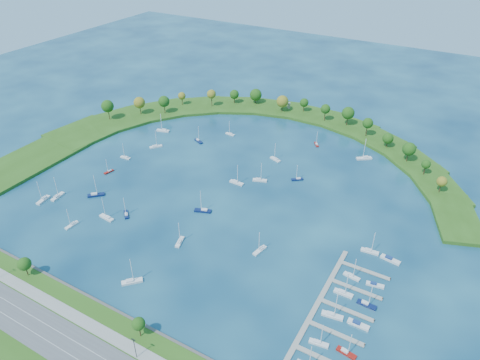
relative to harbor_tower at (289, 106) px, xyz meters
The scene contains 38 objects.
ground 120.06m from the harbor_tower, 82.63° to the right, with size 700.00×700.00×0.00m, color #072543.
south_shoreline 242.38m from the harbor_tower, 86.35° to the right, with size 420.00×43.10×11.60m.
breakwater 76.85m from the harbor_tower, 113.76° to the right, with size 286.74×247.64×2.00m.
breakwater_trees 33.36m from the harbor_tower, 105.25° to the right, with size 240.72×94.70×15.40m.
harbor_tower is the anchor object (origin of this frame).
dock_system 206.28m from the harbor_tower, 60.78° to the right, with size 24.28×82.00×1.60m.
moored_boat_0 169.02m from the harbor_tower, 70.22° to the right, with size 3.94×8.53×12.10m.
moored_boat_1 170.35m from the harbor_tower, 105.62° to the right, with size 8.61×8.37×13.80m.
moored_boat_2 193.76m from the harbor_tower, 100.86° to the right, with size 2.61×7.74×11.20m.
moored_boat_3 59.86m from the harbor_tower, 46.87° to the right, with size 5.36×6.63×9.90m.
moored_boat_4 137.22m from the harbor_tower, 116.31° to the right, with size 7.30×2.43×10.57m.
moored_boat_5 114.35m from the harbor_tower, 81.25° to the right, with size 8.89×2.71×12.97m.
moored_boat_6 88.38m from the harbor_tower, 31.76° to the right, with size 9.75×8.13×14.71m.
moored_boat_7 114.46m from the harbor_tower, 117.65° to the right, with size 7.06×8.29×12.59m.
moored_boat_8 86.41m from the harbor_tower, 112.04° to the right, with size 8.38×5.56×12.03m.
moored_boat_9 102.91m from the harbor_tower, 62.60° to the right, with size 6.87×5.97×10.50m.
moored_boat_10 102.05m from the harbor_tower, 128.86° to the right, with size 9.71×5.04×13.74m.
moored_boat_11 194.54m from the harbor_tower, 110.47° to the right, with size 4.00×9.23×13.13m.
moored_boat_12 107.43m from the harbor_tower, 74.82° to the right, with size 8.85×5.21×12.57m.
moored_boat_13 178.56m from the harbor_tower, 98.09° to the right, with size 9.30×3.42×13.37m.
moored_boat_14 147.00m from the harbor_tower, 83.91° to the right, with size 9.54×5.59×13.54m.
moored_boat_15 170.36m from the harbor_tower, 96.18° to the right, with size 6.95×6.55×10.98m.
moored_boat_16 62.77m from the harbor_tower, 107.37° to the right, with size 7.28×2.68×10.47m.
moored_boat_17 152.74m from the harbor_tower, 112.20° to the right, with size 3.17×6.68×9.47m.
moored_boat_18 80.59m from the harbor_tower, 71.63° to the right, with size 8.40×5.02×11.94m.
moored_boat_19 206.10m from the harbor_tower, 85.12° to the right, with size 8.27×8.43×13.56m.
moored_boat_20 174.39m from the harbor_tower, 83.42° to the right, with size 4.45×8.36×11.84m.
moored_boat_21 187.17m from the harbor_tower, 109.84° to the right, with size 3.60×9.19×13.15m.
docked_boat_2 219.01m from the harbor_tower, 62.56° to the right, with size 7.81×3.06×11.17m.
docked_boat_3 223.03m from the harbor_tower, 60.02° to the right, with size 7.98×3.27×11.39m.
docked_boat_4 205.70m from the harbor_tower, 60.62° to the right, with size 9.07×3.65×12.96m.
docked_boat_5 210.22m from the harbor_tower, 58.01° to the right, with size 8.79×2.67×1.78m.
docked_boat_6 193.74m from the harbor_tower, 58.61° to the right, with size 8.36×2.44×12.24m.
docked_boat_7 200.42m from the harbor_tower, 56.22° to the right, with size 8.31×2.69×12.07m.
docked_boat_8 184.02m from the harbor_tower, 56.73° to the right, with size 7.88×3.22×11.25m.
docked_boat_9 189.90m from the harbor_tower, 54.08° to the right, with size 8.01×3.38×1.58m.
docked_boat_10 168.80m from the harbor_tower, 52.26° to the right, with size 8.65×3.13×12.46m.
docked_boat_11 175.72m from the harbor_tower, 49.86° to the right, with size 9.57×4.03×1.89m.
Camera 1 is at (112.72, -183.29, 143.50)m, focal length 32.91 mm.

